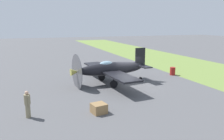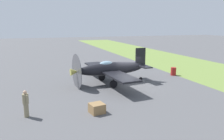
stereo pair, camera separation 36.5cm
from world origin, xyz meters
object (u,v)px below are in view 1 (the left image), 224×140
object	(u,v)px
airplane_lead	(111,69)
ground_crew_chief	(27,104)
fuel_drum	(173,71)
supply_crate	(99,108)

from	to	relation	value
airplane_lead	ground_crew_chief	bearing A→B (deg)	123.26
ground_crew_chief	fuel_drum	size ratio (longest dim) A/B	1.92
airplane_lead	supply_crate	bearing A→B (deg)	149.70
airplane_lead	ground_crew_chief	distance (m)	9.64
airplane_lead	ground_crew_chief	xyz separation A→B (m)	(-5.88, 7.61, -0.57)
airplane_lead	ground_crew_chief	world-z (taller)	airplane_lead
fuel_drum	supply_crate	world-z (taller)	fuel_drum
fuel_drum	supply_crate	size ratio (longest dim) A/B	1.00
ground_crew_chief	supply_crate	bearing A→B (deg)	-122.59
ground_crew_chief	supply_crate	world-z (taller)	ground_crew_chief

